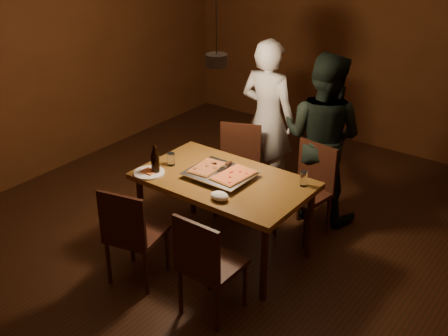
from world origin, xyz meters
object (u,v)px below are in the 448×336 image
Objects in this scene: beer_bottle_b at (155,159)px; diner_white at (268,119)px; beer_bottle_a at (155,159)px; chair_far_right at (309,182)px; plate_slice at (149,173)px; chair_near_left at (130,228)px; diner_dark at (322,137)px; chair_near_right at (206,258)px; pendant_lamp at (216,59)px; dining_table at (224,186)px; pizza_tray at (220,175)px; chair_far_left at (238,160)px.

beer_bottle_b is 1.51m from diner_white.
beer_bottle_b reaches higher than beer_bottle_a.
chair_far_right reaches higher than plate_slice.
chair_near_left is 0.30× the size of diner_white.
plate_slice is 1.73m from diner_dark.
pendant_lamp is at bearing 122.51° from chair_near_right.
diner_dark is at bearing 57.42° from beer_bottle_b.
dining_table is 0.89m from chair_far_right.
dining_table is 0.89× the size of diner_dark.
diner_dark is (0.39, 1.13, 0.07)m from pizza_tray.
pendant_lamp is (-0.12, 0.11, 0.99)m from pizza_tray.
dining_table is 3.09× the size of chair_far_right.
beer_bottle_a reaches higher than plate_slice.
chair_far_left is at bearing 78.22° from chair_near_left.
diner_dark is (-0.08, 0.36, 0.31)m from chair_far_right.
chair_near_right is 1.77× the size of plate_slice.
chair_far_right is 1.47m from beer_bottle_a.
chair_far_right is at bearing 57.25° from pizza_tray.
pendant_lamp is at bearing 44.25° from plate_slice.
chair_far_right reaches higher than dining_table.
diner_dark is at bearing -175.11° from chair_far_left.
pendant_lamp is at bearing 65.83° from chair_near_left.
pizza_tray is 0.33× the size of diner_dark.
diner_white is at bearing 110.51° from chair_near_right.
chair_far_left is 1.73m from chair_near_right.
plate_slice is at bearing -135.75° from pendant_lamp.
dining_table is 2.73× the size of chair_far_left.
dining_table is 2.97× the size of chair_near_left.
pizza_tray is at bearing 66.35° from chair_far_right.
chair_near_left reaches higher than pizza_tray.
chair_far_left is 2.00× the size of plate_slice.
beer_bottle_b is (-0.51, -0.28, 0.11)m from pizza_tray.
chair_near_right is at bearing -60.77° from pizza_tray.
beer_bottle_b reaches higher than chair_near_right.
diner_white is (0.21, 1.50, -0.04)m from beer_bottle_b.
chair_far_left is 0.85m from pizza_tray.
chair_far_left is 0.33× the size of diner_dark.
chair_near_left is at bearing -100.89° from pendant_lamp.
chair_far_right is 0.29× the size of diner_white.
chair_near_right is at bearing -27.96° from beer_bottle_b.
pizza_tray reaches higher than dining_table.
pendant_lamp is (0.40, 0.37, 0.88)m from beer_bottle_a.
beer_bottle_b is at bearing -135.40° from pendant_lamp.
plate_slice is at bearing 154.81° from chair_near_right.
pizza_tray is at bearing 26.96° from beer_bottle_a.
chair_far_right is 0.44× the size of pendant_lamp.
chair_far_right is at bearing 59.82° from dining_table.
dining_table is 5.51× the size of beer_bottle_b.
chair_far_left is at bearing 78.64° from plate_slice.
chair_near_left is (0.04, -1.57, 0.00)m from chair_far_left.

